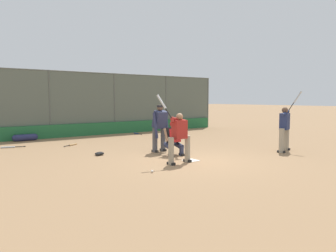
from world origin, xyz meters
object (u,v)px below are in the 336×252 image
(batter_at_plate, at_px, (179,136))
(fielding_glove_on_dirt, at_px, (99,154))
(spare_bat_near_backstop, at_px, (137,134))
(spare_bat_by_padding, at_px, (10,147))
(catcher_behind_plate, at_px, (174,137))
(spare_bat_third_base_side, at_px, (72,145))
(equipment_bag_dugout_side, at_px, (25,138))
(batter_on_deck, at_px, (285,127))
(baseball_loose, at_px, (152,171))
(umpire_home, at_px, (160,127))

(batter_at_plate, bearing_deg, fielding_glove_on_dirt, -68.83)
(spare_bat_near_backstop, xyz_separation_m, spare_bat_by_padding, (6.75, 1.41, -0.00))
(spare_bat_near_backstop, bearing_deg, batter_at_plate, 158.97)
(batter_at_plate, bearing_deg, catcher_behind_plate, -126.58)
(catcher_behind_plate, distance_m, spare_bat_third_base_side, 4.92)
(spare_bat_near_backstop, relative_size, spare_bat_third_base_side, 1.15)
(spare_bat_by_padding, xyz_separation_m, equipment_bag_dugout_side, (-1.03, -1.98, 0.12))
(batter_on_deck, bearing_deg, baseball_loose, 159.75)
(umpire_home, xyz_separation_m, spare_bat_third_base_side, (2.08, -3.51, -0.91))
(batter_at_plate, height_order, equipment_bag_dugout_side, batter_at_plate)
(batter_on_deck, distance_m, spare_bat_near_backstop, 8.58)
(batter_on_deck, bearing_deg, umpire_home, 124.20)
(catcher_behind_plate, relative_size, baseball_loose, 16.31)
(spare_bat_near_backstop, height_order, spare_bat_third_base_side, same)
(fielding_glove_on_dirt, relative_size, equipment_bag_dugout_side, 0.29)
(spare_bat_third_base_side, bearing_deg, spare_bat_by_padding, 127.75)
(spare_bat_near_backstop, distance_m, spare_bat_third_base_side, 5.03)
(spare_bat_third_base_side, bearing_deg, catcher_behind_plate, -97.57)
(catcher_behind_plate, bearing_deg, batter_at_plate, 68.69)
(fielding_glove_on_dirt, distance_m, equipment_bag_dugout_side, 5.83)
(spare_bat_third_base_side, xyz_separation_m, baseball_loose, (0.07, 6.23, 0.00))
(baseball_loose, bearing_deg, umpire_home, -128.22)
(umpire_home, bearing_deg, fielding_glove_on_dirt, -21.69)
(batter_at_plate, height_order, catcher_behind_plate, batter_at_plate)
(spare_bat_near_backstop, distance_m, spare_bat_by_padding, 6.90)
(umpire_home, relative_size, spare_bat_third_base_side, 2.46)
(umpire_home, height_order, batter_on_deck, batter_on_deck)
(fielding_glove_on_dirt, relative_size, baseball_loose, 4.56)
(batter_on_deck, bearing_deg, batter_at_plate, 152.81)
(spare_bat_near_backstop, xyz_separation_m, spare_bat_third_base_side, (4.50, 2.23, -0.00))
(spare_bat_by_padding, bearing_deg, fielding_glove_on_dirt, 134.16)
(catcher_behind_plate, relative_size, batter_on_deck, 0.53)
(umpire_home, distance_m, equipment_bag_dugout_side, 7.16)
(batter_at_plate, distance_m, spare_bat_near_backstop, 8.56)
(catcher_behind_plate, bearing_deg, batter_on_deck, 165.47)
(batter_at_plate, xyz_separation_m, equipment_bag_dugout_side, (2.51, -8.46, -0.68))
(spare_bat_third_base_side, bearing_deg, umpire_home, -91.59)
(catcher_behind_plate, distance_m, umpire_home, 0.98)
(umpire_home, bearing_deg, spare_bat_near_backstop, -119.32)
(baseball_loose, bearing_deg, spare_bat_near_backstop, -118.40)
(catcher_behind_plate, relative_size, spare_bat_by_padding, 1.36)
(umpire_home, distance_m, spare_bat_third_base_side, 4.17)
(spare_bat_by_padding, relative_size, spare_bat_third_base_side, 1.25)
(spare_bat_by_padding, distance_m, fielding_glove_on_dirt, 4.32)
(umpire_home, height_order, spare_bat_near_backstop, umpire_home)
(spare_bat_near_backstop, height_order, spare_bat_by_padding, same)
(spare_bat_near_backstop, relative_size, equipment_bag_dugout_side, 0.71)
(baseball_loose, bearing_deg, batter_on_deck, -179.55)
(batter_on_deck, bearing_deg, equipment_bag_dugout_side, 107.67)
(batter_on_deck, height_order, spare_bat_by_padding, batter_on_deck)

